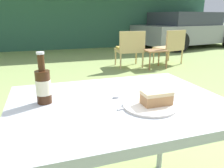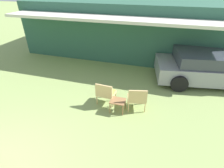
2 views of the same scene
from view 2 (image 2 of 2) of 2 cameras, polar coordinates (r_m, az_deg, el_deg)
The scene contains 5 objects.
cabin_building at distance 10.38m, azimuth 4.50°, elevation 18.17°, with size 10.43×5.32×2.76m.
parked_car at distance 8.03m, azimuth 28.41°, elevation 4.81°, with size 4.24×2.57×1.26m.
wicker_chair_cushioned at distance 5.79m, azimuth -2.09°, elevation -2.77°, with size 0.61×0.52×0.81m.
wicker_chair_plain at distance 5.58m, azimuth 8.18°, elevation -4.51°, with size 0.67×0.61×0.81m.
garden_side_table at distance 5.52m, azimuth 1.91°, elevation -5.86°, with size 0.47×0.40×0.41m.
Camera 2 is at (3.17, -0.89, 3.65)m, focal length 28.00 mm.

